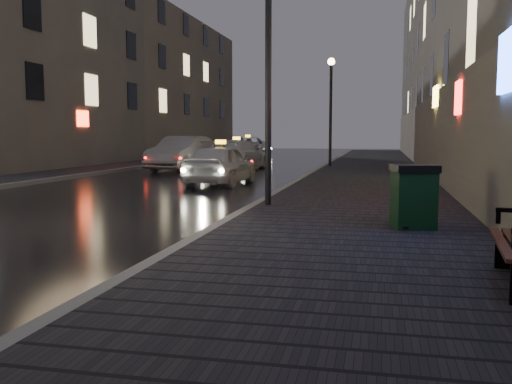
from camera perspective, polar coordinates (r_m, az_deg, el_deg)
ground at (r=8.00m, az=-20.78°, el=-7.15°), size 120.00×120.00×0.00m
sidewalk at (r=27.57m, az=11.47°, el=2.28°), size 4.60×58.00×0.15m
curb at (r=27.71m, az=6.50°, el=2.37°), size 0.20×58.00×0.15m
sidewalk_far at (r=30.48m, az=-12.96°, el=2.58°), size 2.40×58.00×0.15m
curb_far at (r=29.95m, az=-10.71°, el=2.57°), size 0.20×58.00×0.15m
building_near at (r=31.99m, az=17.75°, el=14.14°), size 1.80×50.00×13.00m
building_far_b at (r=32.37m, az=-22.02°, el=14.79°), size 6.00×16.00×14.00m
building_far_c at (r=49.02m, az=-9.16°, el=10.19°), size 6.00×22.00×11.00m
lamp_near at (r=12.87m, az=1.24°, el=13.63°), size 0.36×0.36×5.28m
lamp_far at (r=28.67m, az=7.49°, el=9.30°), size 0.36×0.36×5.28m
trash_bin at (r=10.02m, az=15.47°, el=-0.37°), size 0.84×0.84×1.08m
taxi_near at (r=19.49m, az=-3.55°, el=2.77°), size 1.81×4.16×1.40m
car_left_mid at (r=27.27m, az=-7.34°, el=3.86°), size 2.12×5.07×1.63m
taxi_mid at (r=27.77m, az=-1.95°, el=3.76°), size 2.56×5.20×1.45m
taxi_far at (r=40.84m, az=-0.82°, el=4.48°), size 2.94×5.62×1.51m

